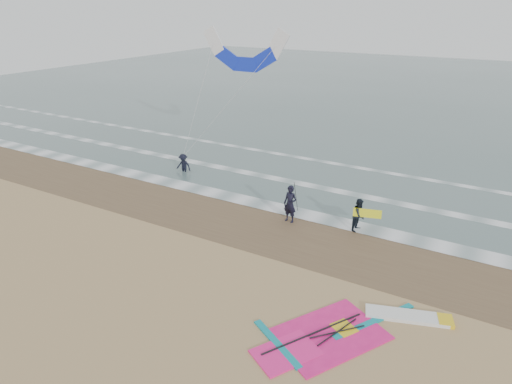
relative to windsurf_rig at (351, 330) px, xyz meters
The scene contains 11 objects.
ground 4.70m from the windsurf_rig, behind, with size 120.00×120.00×0.00m, color tan.
sea_water 47.47m from the windsurf_rig, 95.61° to the left, with size 120.00×80.00×0.02m, color #47605E.
wet_sand_band 7.00m from the windsurf_rig, 131.50° to the left, with size 120.00×5.00×0.01m, color brown.
foam_waterline 10.74m from the windsurf_rig, 115.59° to the left, with size 120.00×9.15×0.02m.
windsurf_rig is the anchor object (origin of this frame).
person_standing 8.39m from the windsurf_rig, 130.30° to the left, with size 0.69×0.45×1.89m, color black.
person_walking 7.52m from the windsurf_rig, 106.79° to the left, with size 0.78×0.61×1.61m, color black.
person_wading 17.21m from the windsurf_rig, 146.97° to the left, with size 1.01×0.58×1.57m, color black.
held_pole 8.26m from the windsurf_rig, 128.69° to the left, with size 0.17×0.86×1.82m.
carried_kiteboard 7.35m from the windsurf_rig, 104.00° to the left, with size 1.30×0.51×0.39m.
surf_kite 17.52m from the windsurf_rig, 133.93° to the left, with size 6.28×2.19×7.81m.
Camera 1 is at (8.00, -11.32, 10.05)m, focal length 32.00 mm.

